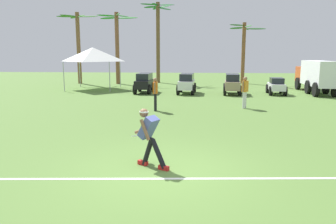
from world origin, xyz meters
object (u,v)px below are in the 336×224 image
(frisbee_in_flight, at_px, (137,136))
(parked_car_slot_a, at_px, (144,82))
(teammate_midfield, at_px, (155,91))
(box_truck, at_px, (315,75))
(parked_car_slot_d, at_px, (276,86))
(palm_tree_left_of_centre, at_px, (117,43))
(teammate_near_sideline, at_px, (245,89))
(palm_tree_far_left, at_px, (78,42))
(palm_tree_far_right, at_px, (244,48))
(frisbee_thrower, at_px, (149,134))
(parked_car_slot_b, at_px, (187,83))
(palm_tree_right_of_centre, at_px, (158,36))
(event_tent, at_px, (93,54))
(parked_car_slot_c, at_px, (232,83))

(frisbee_in_flight, bearing_deg, parked_car_slot_a, 97.85)
(teammate_midfield, distance_m, box_truck, 12.98)
(parked_car_slot_a, xyz_separation_m, box_truck, (11.72, 0.88, 0.51))
(parked_car_slot_d, relative_size, palm_tree_left_of_centre, 0.36)
(teammate_near_sideline, distance_m, palm_tree_far_left, 18.37)
(parked_car_slot_d, distance_m, palm_tree_far_left, 17.52)
(frisbee_in_flight, bearing_deg, palm_tree_far_left, 112.82)
(palm_tree_far_left, bearing_deg, parked_car_slot_d, -23.57)
(parked_car_slot_a, xyz_separation_m, palm_tree_far_right, (7.84, 7.98, 2.48))
(frisbee_thrower, relative_size, parked_car_slot_b, 0.56)
(frisbee_thrower, distance_m, parked_car_slot_a, 15.17)
(teammate_midfield, xyz_separation_m, parked_car_slot_d, (7.26, 7.03, -0.38))
(parked_car_slot_d, bearing_deg, teammate_midfield, -135.91)
(palm_tree_right_of_centre, relative_size, event_tent, 2.07)
(parked_car_slot_a, bearing_deg, palm_tree_far_right, 45.50)
(parked_car_slot_b, bearing_deg, event_tent, 162.27)
(teammate_near_sideline, height_order, parked_car_slot_d, teammate_near_sideline)
(parked_car_slot_c, distance_m, palm_tree_right_of_centre, 10.95)
(teammate_midfield, xyz_separation_m, palm_tree_left_of_centre, (-5.01, 13.88, 2.67))
(teammate_midfield, height_order, event_tent, event_tent)
(frisbee_thrower, distance_m, palm_tree_right_of_centre, 23.56)
(parked_car_slot_c, relative_size, palm_tree_left_of_centre, 0.40)
(teammate_midfield, relative_size, palm_tree_left_of_centre, 0.25)
(teammate_midfield, height_order, palm_tree_far_left, palm_tree_far_left)
(parked_car_slot_c, height_order, palm_tree_far_left, palm_tree_far_left)
(frisbee_thrower, relative_size, palm_tree_left_of_centre, 0.22)
(event_tent, bearing_deg, teammate_midfield, -58.04)
(frisbee_in_flight, bearing_deg, frisbee_thrower, -50.11)
(frisbee_in_flight, distance_m, palm_tree_left_of_centre, 22.03)
(teammate_midfield, relative_size, parked_car_slot_a, 0.64)
(frisbee_thrower, xyz_separation_m, teammate_near_sideline, (3.54, 8.80, 0.15))
(frisbee_in_flight, distance_m, teammate_near_sideline, 9.23)
(parked_car_slot_c, bearing_deg, palm_tree_left_of_centre, 143.47)
(frisbee_in_flight, relative_size, box_truck, 0.06)
(parked_car_slot_a, relative_size, parked_car_slot_c, 0.98)
(parked_car_slot_b, distance_m, box_truck, 8.87)
(palm_tree_far_right, bearing_deg, palm_tree_right_of_centre, 178.37)
(palm_tree_left_of_centre, bearing_deg, box_truck, -20.78)
(palm_tree_left_of_centre, bearing_deg, parked_car_slot_c, -36.53)
(box_truck, distance_m, palm_tree_right_of_centre, 14.09)
(teammate_midfield, bearing_deg, parked_car_slot_d, 44.09)
(palm_tree_far_left, bearing_deg, box_truck, -17.23)
(frisbee_thrower, height_order, frisbee_in_flight, frisbee_thrower)
(parked_car_slot_a, height_order, palm_tree_right_of_centre, palm_tree_right_of_centre)
(palm_tree_far_left, bearing_deg, event_tent, -59.43)
(frisbee_thrower, relative_size, box_truck, 0.23)
(frisbee_in_flight, bearing_deg, parked_car_slot_b, 86.29)
(parked_car_slot_b, height_order, parked_car_slot_c, same)
(parked_car_slot_d, bearing_deg, teammate_near_sideline, -116.45)
(parked_car_slot_a, distance_m, palm_tree_far_left, 10.07)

